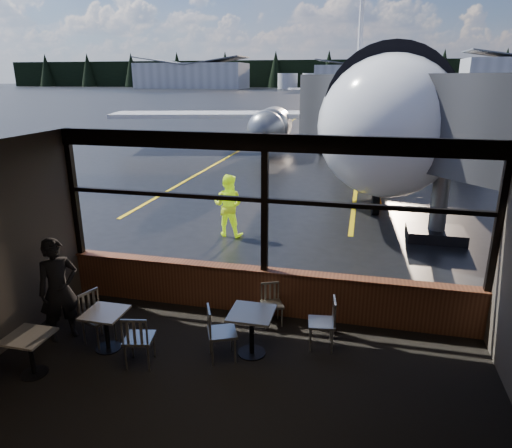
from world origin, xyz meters
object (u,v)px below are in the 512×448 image
(passenger, at_px, (59,290))
(chair_mid_w, at_px, (98,318))
(cafe_table_left, at_px, (31,355))
(ground_crew, at_px, (228,205))
(jet_bridge, at_px, (435,150))
(chair_mid_s, at_px, (139,339))
(chair_near_w, at_px, (222,333))
(chair_near_n, at_px, (272,305))
(cafe_table_near, at_px, (252,333))
(cone_wing, at_px, (237,145))
(airliner, at_px, (368,53))
(cone_nose, at_px, (378,201))
(cafe_table_mid, at_px, (107,331))
(chair_near_e, at_px, (321,323))

(passenger, bearing_deg, chair_mid_w, -51.02)
(cafe_table_left, height_order, ground_crew, ground_crew)
(jet_bridge, xyz_separation_m, chair_mid_s, (-5.18, -7.62, -2.07))
(chair_near_w, relative_size, chair_near_n, 1.19)
(chair_near_n, bearing_deg, chair_near_w, 40.20)
(cafe_table_near, relative_size, chair_near_n, 0.98)
(cafe_table_near, relative_size, cone_wing, 1.53)
(cafe_table_left, relative_size, cone_wing, 1.35)
(airliner, relative_size, cone_nose, 73.97)
(cafe_table_near, distance_m, chair_near_w, 0.50)
(jet_bridge, xyz_separation_m, cone_nose, (-1.26, 2.90, -2.28))
(airliner, bearing_deg, cafe_table_near, -96.91)
(chair_mid_w, bearing_deg, cafe_table_mid, 76.91)
(chair_near_w, bearing_deg, cafe_table_left, -92.52)
(chair_near_n, bearing_deg, cone_wing, -98.11)
(jet_bridge, bearing_deg, passenger, -133.76)
(chair_near_w, relative_size, cone_nose, 1.88)
(cafe_table_near, relative_size, passenger, 0.42)
(airliner, height_order, chair_near_e, airliner)
(airliner, relative_size, passenger, 20.05)
(chair_near_n, height_order, chair_mid_w, chair_mid_w)
(cafe_table_left, relative_size, chair_near_w, 0.73)
(cafe_table_mid, bearing_deg, cafe_table_near, 9.95)
(passenger, relative_size, cone_wing, 3.64)
(cafe_table_near, distance_m, cafe_table_mid, 2.46)
(passenger, distance_m, cone_nose, 11.57)
(chair_mid_w, xyz_separation_m, cone_nose, (4.90, 10.11, -0.22))
(chair_mid_s, bearing_deg, passenger, 154.31)
(cafe_table_mid, xyz_separation_m, cafe_table_left, (-0.76, -0.90, -0.01))
(cafe_table_near, height_order, ground_crew, ground_crew)
(cone_nose, bearing_deg, chair_mid_w, -115.89)
(chair_mid_s, bearing_deg, cone_wing, 90.36)
(airliner, distance_m, cone_wing, 9.66)
(chair_near_n, distance_m, passenger, 3.79)
(chair_near_e, relative_size, ground_crew, 0.51)
(chair_near_n, bearing_deg, cafe_table_near, 56.93)
(chair_near_w, distance_m, ground_crew, 6.24)
(airliner, relative_size, jet_bridge, 3.22)
(cafe_table_near, height_order, chair_near_w, chair_near_w)
(chair_near_w, xyz_separation_m, chair_near_n, (0.57, 1.27, -0.08))
(chair_near_n, relative_size, chair_mid_s, 0.85)
(cafe_table_near, bearing_deg, cone_wing, 106.21)
(cafe_table_mid, distance_m, chair_near_e, 3.64)
(cone_nose, height_order, cone_wing, cone_wing)
(chair_near_e, bearing_deg, airliner, -8.62)
(cafe_table_mid, distance_m, cone_nose, 11.27)
(cafe_table_left, distance_m, ground_crew, 7.19)
(airliner, bearing_deg, chair_mid_w, -103.74)
(ground_crew, bearing_deg, cafe_table_near, 114.31)
(airliner, bearing_deg, chair_near_e, -93.99)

